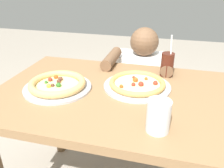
{
  "coord_description": "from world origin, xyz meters",
  "views": [
    {
      "loc": [
        0.22,
        -0.98,
        1.28
      ],
      "look_at": [
        -0.04,
        0.02,
        0.78
      ],
      "focal_mm": 37.33,
      "sensor_mm": 36.0,
      "label": 1
    }
  ],
  "objects_px": {
    "diner_seated": "(141,95)",
    "drink_cup_colored": "(167,64)",
    "pizza_near": "(57,85)",
    "water_cup_clear": "(158,116)",
    "pizza_far": "(137,84)"
  },
  "relations": [
    {
      "from": "diner_seated",
      "to": "drink_cup_colored",
      "type": "bearing_deg",
      "value": -62.06
    },
    {
      "from": "pizza_near",
      "to": "water_cup_clear",
      "type": "xyz_separation_m",
      "value": [
        0.51,
        -0.22,
        0.04
      ]
    },
    {
      "from": "pizza_far",
      "to": "water_cup_clear",
      "type": "xyz_separation_m",
      "value": [
        0.13,
        -0.33,
        0.05
      ]
    },
    {
      "from": "pizza_near",
      "to": "pizza_far",
      "type": "bearing_deg",
      "value": 16.88
    },
    {
      "from": "water_cup_clear",
      "to": "diner_seated",
      "type": "height_order",
      "value": "diner_seated"
    },
    {
      "from": "pizza_far",
      "to": "diner_seated",
      "type": "xyz_separation_m",
      "value": [
        -0.04,
        0.52,
        -0.34
      ]
    },
    {
      "from": "drink_cup_colored",
      "to": "water_cup_clear",
      "type": "height_order",
      "value": "drink_cup_colored"
    },
    {
      "from": "pizza_near",
      "to": "pizza_far",
      "type": "height_order",
      "value": "pizza_near"
    },
    {
      "from": "pizza_far",
      "to": "diner_seated",
      "type": "distance_m",
      "value": 0.62
    },
    {
      "from": "pizza_near",
      "to": "water_cup_clear",
      "type": "bearing_deg",
      "value": -22.93
    },
    {
      "from": "pizza_near",
      "to": "diner_seated",
      "type": "distance_m",
      "value": 0.8
    },
    {
      "from": "pizza_near",
      "to": "drink_cup_colored",
      "type": "relative_size",
      "value": 1.46
    },
    {
      "from": "pizza_near",
      "to": "drink_cup_colored",
      "type": "bearing_deg",
      "value": 30.79
    },
    {
      "from": "pizza_far",
      "to": "drink_cup_colored",
      "type": "relative_size",
      "value": 1.47
    },
    {
      "from": "pizza_near",
      "to": "drink_cup_colored",
      "type": "height_order",
      "value": "drink_cup_colored"
    }
  ]
}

